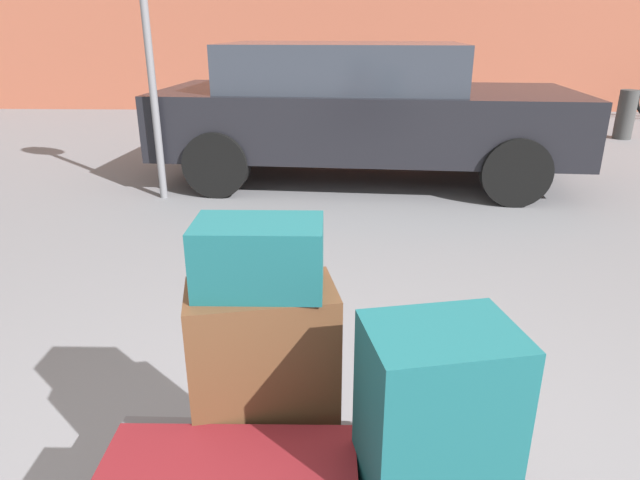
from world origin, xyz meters
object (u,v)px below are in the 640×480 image
at_px(suitcase_brown_stacked_top, 264,378).
at_px(bollard_kerb_near, 533,114).
at_px(no_parking_sign, 147,29).
at_px(suitcase_teal_front_left, 433,444).
at_px(parked_car, 360,108).
at_px(bollard_kerb_mid, 626,115).
at_px(duffel_bag_teal_topmost_pile, 259,256).

distance_m(suitcase_brown_stacked_top, bollard_kerb_near, 7.79).
bearing_deg(bollard_kerb_near, no_parking_sign, -144.52).
relative_size(suitcase_teal_front_left, bollard_kerb_near, 0.87).
distance_m(suitcase_teal_front_left, no_parking_sign, 4.66).
relative_size(suitcase_brown_stacked_top, parked_car, 0.13).
bearing_deg(suitcase_brown_stacked_top, bollard_kerb_mid, 46.03).
bearing_deg(parked_car, duffel_bag_teal_topmost_pile, -95.27).
height_order(suitcase_teal_front_left, bollard_kerb_mid, suitcase_teal_front_left).
bearing_deg(suitcase_brown_stacked_top, suitcase_teal_front_left, -44.94).
bearing_deg(bollard_kerb_mid, suitcase_teal_front_left, -118.48).
xyz_separation_m(parked_car, bollard_kerb_near, (2.68, 2.45, -0.40)).
bearing_deg(no_parking_sign, suitcase_brown_stacked_top, -68.63).
relative_size(suitcase_brown_stacked_top, suitcase_teal_front_left, 0.92).
xyz_separation_m(bollard_kerb_near, bollard_kerb_mid, (1.36, 0.00, 0.00)).
relative_size(suitcase_teal_front_left, no_parking_sign, 0.24).
distance_m(suitcase_teal_front_left, bollard_kerb_mid, 8.45).
xyz_separation_m(suitcase_brown_stacked_top, parked_car, (0.43, 4.69, 0.14)).
bearing_deg(duffel_bag_teal_topmost_pile, suitcase_brown_stacked_top, 0.00).
distance_m(suitcase_brown_stacked_top, parked_car, 4.71).
height_order(parked_car, bollard_kerb_near, parked_car).
bearing_deg(bollard_kerb_mid, parked_car, -148.70).
xyz_separation_m(suitcase_teal_front_left, bollard_kerb_mid, (4.03, 7.43, -0.29)).
height_order(suitcase_teal_front_left, no_parking_sign, no_parking_sign).
bearing_deg(bollard_kerb_near, duffel_bag_teal_topmost_pile, -113.53).
bearing_deg(suitcase_teal_front_left, suitcase_brown_stacked_top, 134.93).
bearing_deg(bollard_kerb_near, bollard_kerb_mid, 0.00).
height_order(suitcase_brown_stacked_top, duffel_bag_teal_topmost_pile, duffel_bag_teal_topmost_pile).
xyz_separation_m(duffel_bag_teal_topmost_pile, no_parking_sign, (-1.51, 3.85, 0.55)).
relative_size(suitcase_brown_stacked_top, bollard_kerb_near, 0.80).
height_order(suitcase_teal_front_left, duffel_bag_teal_topmost_pile, duffel_bag_teal_topmost_pile).
height_order(bollard_kerb_mid, no_parking_sign, no_parking_sign).
height_order(suitcase_brown_stacked_top, parked_car, parked_car).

